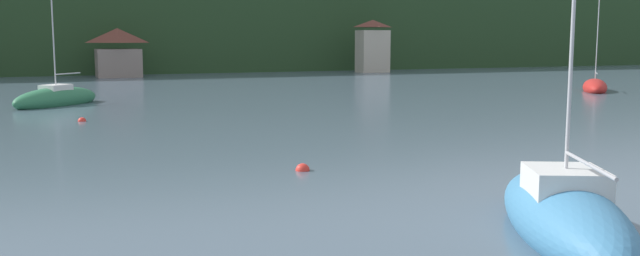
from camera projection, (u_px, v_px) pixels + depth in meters
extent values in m
cube|color=#264223|center=(96.00, 18.00, 119.19)|extent=(352.00, 58.81, 17.06)
ellipsoid|color=#264223|center=(222.00, 34.00, 142.82)|extent=(246.40, 41.17, 46.69)
cube|color=gray|center=(118.00, 63.00, 88.18)|extent=(5.46, 5.34, 3.63)
pyramid|color=brown|center=(117.00, 35.00, 87.72)|extent=(5.73, 5.61, 1.87)
cube|color=#BCB29E|center=(373.00, 51.00, 100.52)|extent=(4.34, 3.04, 6.18)
pyramid|color=brown|center=(373.00, 23.00, 99.99)|extent=(4.56, 3.19, 1.06)
ellipsoid|color=teal|center=(564.00, 219.00, 17.08)|extent=(5.60, 8.19, 1.93)
cylinder|color=#B7B7BC|center=(574.00, 3.00, 16.39)|extent=(0.09, 0.09, 9.63)
cylinder|color=#ADADB2|center=(589.00, 165.00, 15.23)|extent=(1.50, 3.02, 0.09)
cube|color=silver|center=(565.00, 183.00, 16.97)|extent=(2.42, 2.47, 0.76)
ellipsoid|color=#2D754C|center=(56.00, 100.00, 50.77)|extent=(7.34, 7.54, 1.88)
cylinder|color=#B7B7BC|center=(52.00, 16.00, 49.96)|extent=(0.10, 0.10, 11.34)
cylinder|color=#ADADB2|center=(68.00, 74.00, 51.75)|extent=(1.90, 1.99, 0.09)
cube|color=silver|center=(56.00, 89.00, 50.66)|extent=(2.51, 2.53, 0.61)
ellipsoid|color=red|center=(595.00, 87.00, 64.41)|extent=(6.40, 6.89, 1.62)
cylinder|color=#B7B7BC|center=(597.00, 39.00, 63.82)|extent=(0.09, 0.09, 8.12)
cylinder|color=#ADADB2|center=(596.00, 73.00, 62.80)|extent=(2.05, 2.33, 0.08)
sphere|color=red|center=(82.00, 121.00, 40.92)|extent=(0.48, 0.48, 0.48)
sphere|color=red|center=(303.00, 170.00, 25.62)|extent=(0.54, 0.54, 0.54)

